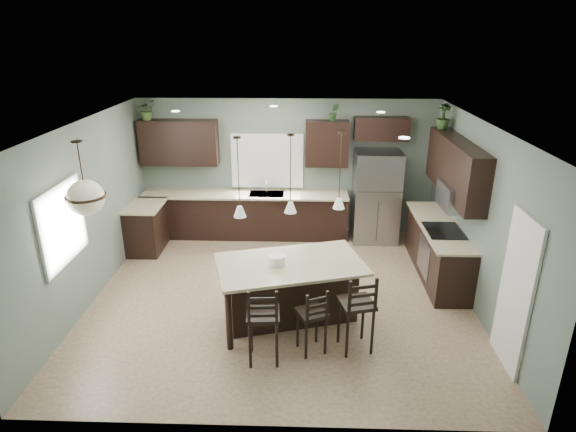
# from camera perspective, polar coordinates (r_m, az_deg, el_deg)

# --- Properties ---
(ground) EXTENTS (6.00, 6.00, 0.00)m
(ground) POSITION_cam_1_polar(r_m,az_deg,el_deg) (7.94, -0.83, -9.49)
(ground) COLOR #9E8466
(ground) RESTS_ON ground
(pantry_door) EXTENTS (0.04, 0.82, 2.04)m
(pantry_door) POSITION_cam_1_polar(r_m,az_deg,el_deg) (6.63, 25.37, -8.28)
(pantry_door) COLOR white
(pantry_door) RESTS_ON ground
(window_back) EXTENTS (1.35, 0.02, 1.00)m
(window_back) POSITION_cam_1_polar(r_m,az_deg,el_deg) (9.90, -2.47, 6.56)
(window_back) COLOR white
(window_back) RESTS_ON room_shell
(window_left) EXTENTS (0.02, 1.10, 1.00)m
(window_left) POSITION_cam_1_polar(r_m,az_deg,el_deg) (7.31, -25.27, -0.93)
(window_left) COLOR white
(window_left) RESTS_ON room_shell
(left_return_cabs) EXTENTS (0.60, 0.90, 0.90)m
(left_return_cabs) POSITION_cam_1_polar(r_m,az_deg,el_deg) (9.73, -16.45, -1.42)
(left_return_cabs) COLOR black
(left_return_cabs) RESTS_ON ground
(left_return_countertop) EXTENTS (0.66, 0.96, 0.04)m
(left_return_countertop) POSITION_cam_1_polar(r_m,az_deg,el_deg) (9.56, -16.63, 1.17)
(left_return_countertop) COLOR beige
(left_return_countertop) RESTS_ON left_return_cabs
(back_lower_cabs) EXTENTS (4.20, 0.60, 0.90)m
(back_lower_cabs) POSITION_cam_1_polar(r_m,az_deg,el_deg) (10.01, -5.06, 0.05)
(back_lower_cabs) COLOR black
(back_lower_cabs) RESTS_ON ground
(back_countertop) EXTENTS (4.20, 0.66, 0.04)m
(back_countertop) POSITION_cam_1_polar(r_m,az_deg,el_deg) (9.84, -5.16, 2.56)
(back_countertop) COLOR beige
(back_countertop) RESTS_ON back_lower_cabs
(sink_inset) EXTENTS (0.70, 0.45, 0.01)m
(sink_inset) POSITION_cam_1_polar(r_m,az_deg,el_deg) (9.79, -2.54, 2.62)
(sink_inset) COLOR gray
(sink_inset) RESTS_ON back_countertop
(faucet) EXTENTS (0.02, 0.02, 0.28)m
(faucet) POSITION_cam_1_polar(r_m,az_deg,el_deg) (9.71, -2.57, 3.38)
(faucet) COLOR silver
(faucet) RESTS_ON back_countertop
(back_upper_left) EXTENTS (1.55, 0.34, 0.90)m
(back_upper_left) POSITION_cam_1_polar(r_m,az_deg,el_deg) (9.95, -12.79, 8.49)
(back_upper_left) COLOR black
(back_upper_left) RESTS_ON room_shell
(back_upper_right) EXTENTS (0.85, 0.34, 0.90)m
(back_upper_right) POSITION_cam_1_polar(r_m,az_deg,el_deg) (9.64, 4.63, 8.55)
(back_upper_right) COLOR black
(back_upper_right) RESTS_ON room_shell
(fridge_header) EXTENTS (1.05, 0.34, 0.45)m
(fridge_header) POSITION_cam_1_polar(r_m,az_deg,el_deg) (9.69, 11.00, 10.11)
(fridge_header) COLOR black
(fridge_header) RESTS_ON room_shell
(right_lower_cabs) EXTENTS (0.60, 2.35, 0.90)m
(right_lower_cabs) POSITION_cam_1_polar(r_m,az_deg,el_deg) (8.82, 17.28, -3.93)
(right_lower_cabs) COLOR black
(right_lower_cabs) RESTS_ON ground
(right_countertop) EXTENTS (0.66, 2.35, 0.04)m
(right_countertop) POSITION_cam_1_polar(r_m,az_deg,el_deg) (8.63, 17.49, -1.10)
(right_countertop) COLOR beige
(right_countertop) RESTS_ON right_lower_cabs
(cooktop) EXTENTS (0.58, 0.75, 0.02)m
(cooktop) POSITION_cam_1_polar(r_m,az_deg,el_deg) (8.38, 17.98, -1.66)
(cooktop) COLOR black
(cooktop) RESTS_ON right_countertop
(wall_oven_front) EXTENTS (0.01, 0.72, 0.60)m
(wall_oven_front) POSITION_cam_1_polar(r_m,az_deg,el_deg) (8.50, 15.75, -4.72)
(wall_oven_front) COLOR gray
(wall_oven_front) RESTS_ON right_lower_cabs
(right_upper_cabs) EXTENTS (0.34, 2.35, 0.90)m
(right_upper_cabs) POSITION_cam_1_polar(r_m,az_deg,el_deg) (8.36, 19.26, 5.44)
(right_upper_cabs) COLOR black
(right_upper_cabs) RESTS_ON room_shell
(microwave) EXTENTS (0.40, 0.75, 0.40)m
(microwave) POSITION_cam_1_polar(r_m,az_deg,el_deg) (8.20, 19.12, 2.24)
(microwave) COLOR gray
(microwave) RESTS_ON right_upper_cabs
(refrigerator) EXTENTS (0.90, 0.74, 1.85)m
(refrigerator) POSITION_cam_1_polar(r_m,az_deg,el_deg) (9.81, 10.39, 2.26)
(refrigerator) COLOR gray
(refrigerator) RESTS_ON ground
(kitchen_island) EXTENTS (2.32, 1.69, 0.92)m
(kitchen_island) POSITION_cam_1_polar(r_m,az_deg,el_deg) (7.16, 0.27, -8.90)
(kitchen_island) COLOR black
(kitchen_island) RESTS_ON ground
(serving_dish) EXTENTS (0.24, 0.24, 0.14)m
(serving_dish) POSITION_cam_1_polar(r_m,az_deg,el_deg) (6.87, -1.35, -5.24)
(serving_dish) COLOR white
(serving_dish) RESTS_ON kitchen_island
(bar_stool_left) EXTENTS (0.44, 0.44, 1.13)m
(bar_stool_left) POSITION_cam_1_polar(r_m,az_deg,el_deg) (6.29, -2.94, -12.51)
(bar_stool_left) COLOR black
(bar_stool_left) RESTS_ON ground
(bar_stool_center) EXTENTS (0.47, 0.47, 0.97)m
(bar_stool_center) POSITION_cam_1_polar(r_m,az_deg,el_deg) (6.49, 2.82, -12.16)
(bar_stool_center) COLOR black
(bar_stool_center) RESTS_ON ground
(bar_stool_right) EXTENTS (0.52, 0.52, 1.16)m
(bar_stool_right) POSITION_cam_1_polar(r_m,az_deg,el_deg) (6.54, 8.08, -11.13)
(bar_stool_right) COLOR black
(bar_stool_right) RESTS_ON ground
(pendant_left) EXTENTS (0.17, 0.17, 1.10)m
(pendant_left) POSITION_cam_1_polar(r_m,az_deg,el_deg) (6.33, -5.89, 4.53)
(pendant_left) COLOR white
(pendant_left) RESTS_ON room_shell
(pendant_center) EXTENTS (0.17, 0.17, 1.10)m
(pendant_center) POSITION_cam_1_polar(r_m,az_deg,el_deg) (6.45, 0.30, 4.97)
(pendant_center) COLOR silver
(pendant_center) RESTS_ON room_shell
(pendant_right) EXTENTS (0.17, 0.17, 1.10)m
(pendant_right) POSITION_cam_1_polar(r_m,az_deg,el_deg) (6.65, 6.20, 5.34)
(pendant_right) COLOR white
(pendant_right) RESTS_ON room_shell
(chandelier) EXTENTS (0.51, 0.51, 0.98)m
(chandelier) POSITION_cam_1_polar(r_m,az_deg,el_deg) (6.59, -23.16, 4.12)
(chandelier) COLOR #F2EBC6
(chandelier) RESTS_ON room_shell
(plant_back_left) EXTENTS (0.44, 0.41, 0.40)m
(plant_back_left) POSITION_cam_1_polar(r_m,az_deg,el_deg) (9.96, -16.39, 12.00)
(plant_back_left) COLOR #3A5927
(plant_back_left) RESTS_ON back_upper_left
(plant_back_right) EXTENTS (0.19, 0.15, 0.34)m
(plant_back_right) POSITION_cam_1_polar(r_m,az_deg,el_deg) (9.50, 5.48, 12.14)
(plant_back_right) COLOR #254920
(plant_back_right) RESTS_ON back_upper_right
(plant_right_wall) EXTENTS (0.33, 0.33, 0.44)m
(plant_right_wall) POSITION_cam_1_polar(r_m,az_deg,el_deg) (9.08, 17.94, 11.15)
(plant_right_wall) COLOR #2B4920
(plant_right_wall) RESTS_ON right_upper_cabs
(room_shell) EXTENTS (6.00, 6.00, 6.00)m
(room_shell) POSITION_cam_1_polar(r_m,az_deg,el_deg) (7.22, -0.90, 2.18)
(room_shell) COLOR slate
(room_shell) RESTS_ON ground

